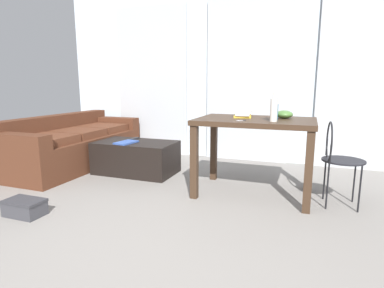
{
  "coord_description": "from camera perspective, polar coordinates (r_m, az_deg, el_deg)",
  "views": [
    {
      "loc": [
        0.87,
        -1.67,
        1.14
      ],
      "look_at": [
        -0.41,
        1.8,
        0.44
      ],
      "focal_mm": 29.44,
      "sensor_mm": 36.0,
      "label": 1
    }
  ],
  "objects": [
    {
      "name": "ground_plane",
      "position": [
        3.17,
        2.99,
        -10.35
      ],
      "size": [
        7.48,
        7.48,
        0.0
      ],
      "primitive_type": "plane",
      "color": "gray"
    },
    {
      "name": "wall_back",
      "position": [
        4.87,
        10.21,
        12.9
      ],
      "size": [
        6.12,
        0.1,
        2.67
      ],
      "primitive_type": "cube",
      "color": "silver",
      "rests_on": "ground"
    },
    {
      "name": "curtains",
      "position": [
        4.78,
        9.96,
        11.05
      ],
      "size": [
        4.36,
        0.03,
        2.36
      ],
      "color": "#B2B7BC",
      "rests_on": "ground"
    },
    {
      "name": "couch",
      "position": [
        4.77,
        -20.69,
        -0.2
      ],
      "size": [
        0.88,
        2.1,
        0.71
      ],
      "color": "#4C2819",
      "rests_on": "ground"
    },
    {
      "name": "coffee_table",
      "position": [
        4.16,
        -10.09,
        -2.4
      ],
      "size": [
        1.02,
        0.59,
        0.41
      ],
      "color": "black",
      "rests_on": "ground"
    },
    {
      "name": "craft_table",
      "position": [
        3.29,
        11.34,
        2.43
      ],
      "size": [
        1.18,
        0.79,
        0.8
      ],
      "color": "#382619",
      "rests_on": "ground"
    },
    {
      "name": "wire_chair",
      "position": [
        3.24,
        24.7,
        -1.61
      ],
      "size": [
        0.38,
        0.39,
        0.8
      ],
      "color": "black",
      "rests_on": "ground"
    },
    {
      "name": "bottle_near",
      "position": [
        3.05,
        14.61,
        6.09
      ],
      "size": [
        0.07,
        0.07,
        0.27
      ],
      "color": "beige",
      "rests_on": "craft_table"
    },
    {
      "name": "bottle_far",
      "position": [
        3.23,
        14.7,
        5.71
      ],
      "size": [
        0.07,
        0.07,
        0.19
      ],
      "color": "teal",
      "rests_on": "craft_table"
    },
    {
      "name": "bowl",
      "position": [
        3.38,
        16.38,
        5.17
      ],
      "size": [
        0.17,
        0.17,
        0.08
      ],
      "primitive_type": "ellipsoid",
      "color": "#477033",
      "rests_on": "craft_table"
    },
    {
      "name": "book_stack",
      "position": [
        3.43,
        9.21,
        5.42
      ],
      "size": [
        0.22,
        0.31,
        0.07
      ],
      "color": "gold",
      "rests_on": "craft_table"
    },
    {
      "name": "scissors",
      "position": [
        3.07,
        9.11,
        4.23
      ],
      "size": [
        0.09,
        0.09,
        0.0
      ],
      "color": "#9EA0A5",
      "rests_on": "craft_table"
    },
    {
      "name": "tv_remote_primary",
      "position": [
        4.29,
        -10.41,
        0.96
      ],
      "size": [
        0.06,
        0.17,
        0.02
      ],
      "primitive_type": "cube",
      "rotation": [
        0.0,
        0.0,
        -0.04
      ],
      "color": "#232326",
      "rests_on": "coffee_table"
    },
    {
      "name": "magazine",
      "position": [
        4.04,
        -11.84,
        0.29
      ],
      "size": [
        0.22,
        0.32,
        0.02
      ],
      "primitive_type": "cube",
      "rotation": [
        0.0,
        0.0,
        -0.13
      ],
      "color": "#33519E",
      "rests_on": "coffee_table"
    },
    {
      "name": "shoebox",
      "position": [
        3.19,
        -28.05,
        -10.11
      ],
      "size": [
        0.35,
        0.21,
        0.14
      ],
      "color": "#38383D",
      "rests_on": "ground"
    }
  ]
}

